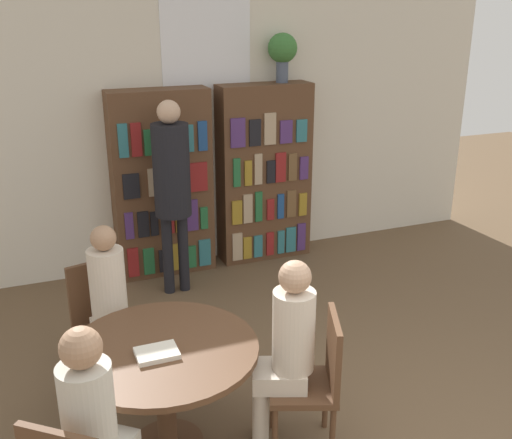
{
  "coord_description": "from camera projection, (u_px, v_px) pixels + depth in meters",
  "views": [
    {
      "loc": [
        -1.77,
        -1.83,
        2.61
      ],
      "look_at": [
        -0.18,
        2.17,
        1.05
      ],
      "focal_mm": 42.0,
      "sensor_mm": 36.0,
      "label": 1
    }
  ],
  "objects": [
    {
      "name": "chair_far_side",
      "position": [
        315.0,
        377.0,
        3.59
      ],
      "size": [
        0.52,
        0.52,
        0.9
      ],
      "rotation": [
        0.0,
        0.0,
        1.2
      ],
      "color": "brown",
      "rests_on": "ground_plane"
    },
    {
      "name": "seated_reader_back",
      "position": [
        95.0,
        424.0,
        2.85
      ],
      "size": [
        0.4,
        0.41,
        1.26
      ],
      "rotation": [
        0.0,
        0.0,
        -0.68
      ],
      "color": "beige",
      "rests_on": "ground_plane"
    },
    {
      "name": "librarian_standing",
      "position": [
        172.0,
        177.0,
        5.39
      ],
      "size": [
        0.33,
        0.6,
        1.83
      ],
      "color": "black",
      "rests_on": "ground_plane"
    },
    {
      "name": "reading_table",
      "position": [
        163.0,
        365.0,
        3.55
      ],
      "size": [
        1.14,
        1.14,
        0.71
      ],
      "color": "brown",
      "rests_on": "ground_plane"
    },
    {
      "name": "bookshelf_left",
      "position": [
        162.0,
        184.0,
        5.9
      ],
      "size": [
        0.97,
        0.34,
        1.85
      ],
      "color": "brown",
      "rests_on": "ground_plane"
    },
    {
      "name": "seated_reader_right",
      "position": [
        286.0,
        346.0,
        3.51
      ],
      "size": [
        0.39,
        0.35,
        1.26
      ],
      "rotation": [
        0.0,
        0.0,
        1.2
      ],
      "color": "beige",
      "rests_on": "ground_plane"
    },
    {
      "name": "flower_vase",
      "position": [
        282.0,
        51.0,
        5.93
      ],
      "size": [
        0.29,
        0.29,
        0.48
      ],
      "color": "#475166",
      "rests_on": "bookshelf_right"
    },
    {
      "name": "bookshelf_right",
      "position": [
        264.0,
        174.0,
        6.28
      ],
      "size": [
        0.97,
        0.34,
        1.85
      ],
      "color": "brown",
      "rests_on": "ground_plane"
    },
    {
      "name": "wall_back",
      "position": [
        207.0,
        119.0,
        6.06
      ],
      "size": [
        6.4,
        0.07,
        3.0
      ],
      "color": "beige",
      "rests_on": "ground_plane"
    },
    {
      "name": "chair_left_side",
      "position": [
        103.0,
        317.0,
        4.26
      ],
      "size": [
        0.49,
        0.49,
        0.9
      ],
      "rotation": [
        0.0,
        0.0,
        -2.88
      ],
      "color": "brown",
      "rests_on": "ground_plane"
    },
    {
      "name": "seated_reader_left",
      "position": [
        112.0,
        303.0,
        4.06
      ],
      "size": [
        0.32,
        0.39,
        1.24
      ],
      "rotation": [
        0.0,
        0.0,
        -2.88
      ],
      "color": "beige",
      "rests_on": "ground_plane"
    },
    {
      "name": "open_book_on_table",
      "position": [
        157.0,
        353.0,
        3.42
      ],
      "size": [
        0.24,
        0.18,
        0.03
      ],
      "color": "silver",
      "rests_on": "reading_table"
    }
  ]
}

